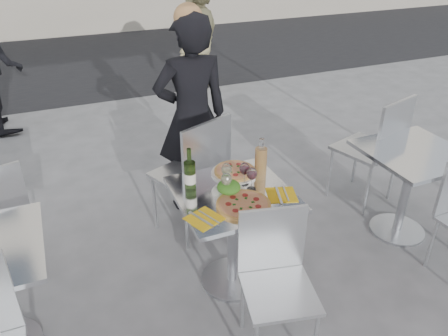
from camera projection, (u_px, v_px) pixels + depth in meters
name	position (u px, v px, depth m)	size (l,w,h in m)	color
ground	(232.00, 280.00, 3.14)	(80.00, 80.00, 0.00)	#5F5F61
street_asphalt	(97.00, 57.00, 8.37)	(24.00, 5.00, 0.00)	black
main_table	(233.00, 219.00, 2.88)	(0.72, 0.72, 0.75)	#B7BABF
side_table_right	(410.00, 175.00, 3.38)	(0.72, 0.72, 0.75)	#B7BABF
chair_far	(196.00, 169.00, 3.33)	(0.62, 0.62, 1.03)	silver
chair_near	(276.00, 271.00, 2.48)	(0.48, 0.48, 0.87)	silver
side_chair_rfar	(378.00, 143.00, 3.73)	(0.58, 0.59, 1.02)	silver
woman_diner	(192.00, 117.00, 3.60)	(0.62, 0.41, 1.70)	black
pedestrian_b	(198.00, 33.00, 6.45)	(1.06, 0.61, 1.65)	tan
pizza_near	(244.00, 205.00, 2.63)	(0.33, 0.33, 0.02)	tan
pizza_far	(235.00, 172.00, 2.98)	(0.32, 0.32, 0.03)	white
salad_plate	(229.00, 188.00, 2.75)	(0.22, 0.22, 0.09)	white
wine_bottle	(190.00, 174.00, 2.75)	(0.07, 0.08, 0.29)	#3A5A21
carafe	(261.00, 162.00, 2.88)	(0.08, 0.08, 0.29)	tan
sugar_shaker	(260.00, 170.00, 2.91)	(0.06, 0.06, 0.11)	white
wineglass_white_a	(226.00, 180.00, 2.70)	(0.07, 0.07, 0.16)	white
wineglass_white_b	(227.00, 170.00, 2.80)	(0.07, 0.07, 0.16)	white
wineglass_red_a	(252.00, 174.00, 2.76)	(0.07, 0.07, 0.16)	white
wineglass_red_b	(244.00, 169.00, 2.81)	(0.07, 0.07, 0.16)	white
napkin_left	(204.00, 218.00, 2.53)	(0.23, 0.23, 0.01)	yellow
napkin_right	(282.00, 195.00, 2.75)	(0.23, 0.23, 0.01)	yellow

